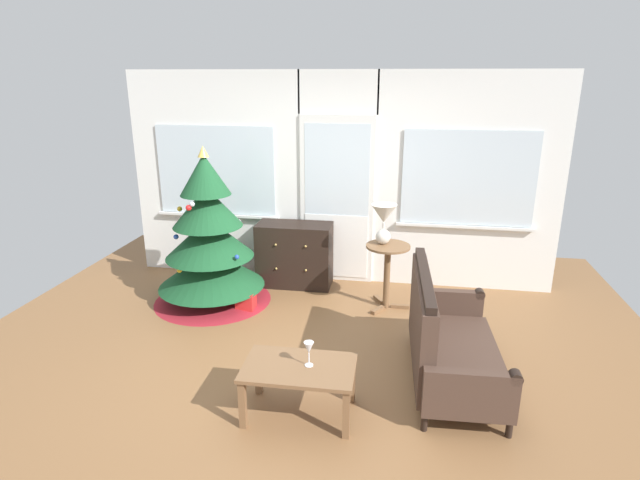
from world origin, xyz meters
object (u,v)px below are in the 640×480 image
(gift_box, at_px, (246,301))
(settee_sofa, at_px, (444,339))
(table_lamp, at_px, (384,219))
(side_table, at_px, (387,264))
(christmas_tree, at_px, (210,246))
(coffee_table, at_px, (299,373))
(dresser_cabinet, at_px, (295,255))
(wine_glass, at_px, (309,349))

(gift_box, bearing_deg, settee_sofa, -26.66)
(table_lamp, bearing_deg, side_table, -33.69)
(settee_sofa, bearing_deg, gift_box, 153.34)
(christmas_tree, xyz_separation_m, side_table, (1.98, 0.15, -0.14))
(table_lamp, bearing_deg, christmas_tree, -174.25)
(christmas_tree, bearing_deg, coffee_table, -52.81)
(dresser_cabinet, relative_size, coffee_table, 1.06)
(table_lamp, bearing_deg, wine_glass, -101.79)
(dresser_cabinet, relative_size, wine_glass, 4.64)
(christmas_tree, height_order, settee_sofa, christmas_tree)
(dresser_cabinet, height_order, side_table, dresser_cabinet)
(wine_glass, bearing_deg, table_lamp, 78.21)
(coffee_table, bearing_deg, wine_glass, 15.06)
(side_table, bearing_deg, coffee_table, -105.43)
(gift_box, bearing_deg, coffee_table, -60.38)
(settee_sofa, relative_size, coffee_table, 1.82)
(dresser_cabinet, bearing_deg, table_lamp, -21.86)
(coffee_table, height_order, wine_glass, wine_glass)
(christmas_tree, relative_size, wine_glass, 9.11)
(side_table, bearing_deg, table_lamp, 146.31)
(table_lamp, distance_m, coffee_table, 2.22)
(table_lamp, distance_m, wine_glass, 2.14)
(wine_glass, bearing_deg, gift_box, 121.70)
(dresser_cabinet, height_order, gift_box, dresser_cabinet)
(settee_sofa, relative_size, wine_glass, 7.92)
(wine_glass, bearing_deg, dresser_cabinet, 104.88)
(christmas_tree, distance_m, table_lamp, 1.96)
(gift_box, bearing_deg, side_table, 11.75)
(christmas_tree, distance_m, gift_box, 0.74)
(christmas_tree, height_order, side_table, christmas_tree)
(christmas_tree, relative_size, table_lamp, 4.04)
(dresser_cabinet, distance_m, wine_glass, 2.57)
(christmas_tree, height_order, gift_box, christmas_tree)
(table_lamp, bearing_deg, dresser_cabinet, 158.14)
(christmas_tree, bearing_deg, dresser_cabinet, 37.05)
(dresser_cabinet, xyz_separation_m, gift_box, (-0.38, -0.79, -0.29))
(christmas_tree, height_order, coffee_table, christmas_tree)
(coffee_table, bearing_deg, side_table, 74.57)
(christmas_tree, distance_m, dresser_cabinet, 1.08)
(settee_sofa, relative_size, gift_box, 7.80)
(side_table, bearing_deg, wine_glass, -103.64)
(gift_box, bearing_deg, dresser_cabinet, 64.24)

